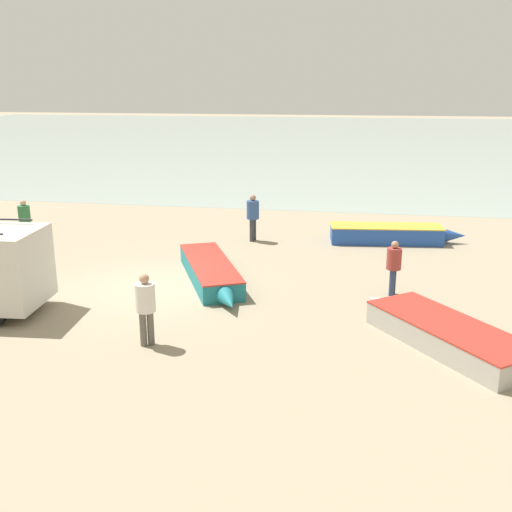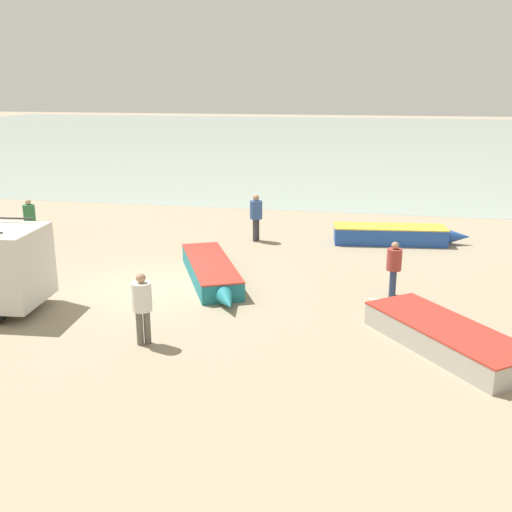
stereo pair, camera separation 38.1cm
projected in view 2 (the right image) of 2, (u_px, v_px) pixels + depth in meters
ground_plane at (151, 288)px, 18.06m from camera, size 200.00×200.00×0.00m
sea_water at (318, 137)px, 67.02m from camera, size 120.00×80.00×0.01m
fishing_rowboat_0 at (212, 272)px, 18.56m from camera, size 3.11×5.38×0.59m
fishing_rowboat_1 at (441, 335)px, 13.98m from camera, size 3.96×4.66×0.59m
fishing_rowboat_2 at (395, 235)px, 22.96m from camera, size 5.22×1.70×0.67m
fisherman_0 at (142, 302)px, 13.89m from camera, size 0.46×0.46×1.76m
fisherman_1 at (394, 264)px, 17.11m from camera, size 0.43×0.43×1.62m
fisherman_2 at (256, 213)px, 23.09m from camera, size 0.48×0.48×1.83m
fisherman_3 at (30, 216)px, 22.96m from camera, size 0.44×0.44×1.69m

